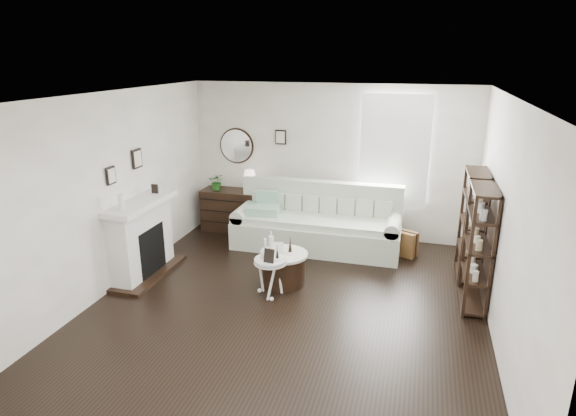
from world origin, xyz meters
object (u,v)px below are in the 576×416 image
(sofa, at_px, (317,226))
(dresser, at_px, (234,210))
(drum_table, at_px, (284,268))
(pedestal_table, at_px, (270,262))

(sofa, relative_size, dresser, 2.42)
(drum_table, bearing_deg, pedestal_table, -101.00)
(dresser, bearing_deg, drum_table, -51.08)
(sofa, xyz_separation_m, pedestal_table, (-0.23, -1.90, 0.13))
(drum_table, xyz_separation_m, pedestal_table, (-0.08, -0.40, 0.26))
(dresser, xyz_separation_m, drum_table, (1.53, -1.89, -0.15))
(sofa, xyz_separation_m, dresser, (-1.68, 0.38, 0.03))
(drum_table, height_order, pedestal_table, pedestal_table)
(pedestal_table, bearing_deg, dresser, 122.34)
(pedestal_table, bearing_deg, sofa, 83.03)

